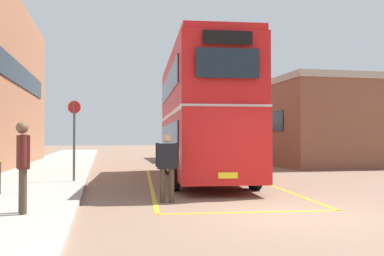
{
  "coord_description": "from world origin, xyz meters",
  "views": [
    {
      "loc": [
        -3.99,
        -8.66,
        1.64
      ],
      "look_at": [
        -0.02,
        10.8,
        2.05
      ],
      "focal_mm": 41.44,
      "sensor_mm": 36.0,
      "label": 1
    }
  ],
  "objects_px": {
    "pedestrian_boarding": "(167,162)",
    "bus_stop_sign": "(74,133)",
    "pedestrian_waiting_far": "(23,159)",
    "single_deck_bus": "(189,137)",
    "double_decker_bus": "(201,114)"
  },
  "relations": [
    {
      "from": "double_decker_bus",
      "to": "pedestrian_boarding",
      "type": "height_order",
      "value": "double_decker_bus"
    },
    {
      "from": "double_decker_bus",
      "to": "bus_stop_sign",
      "type": "xyz_separation_m",
      "value": [
        -4.64,
        -0.91,
        -0.72
      ]
    },
    {
      "from": "pedestrian_waiting_far",
      "to": "bus_stop_sign",
      "type": "relative_size",
      "value": 0.66
    },
    {
      "from": "pedestrian_boarding",
      "to": "double_decker_bus",
      "type": "bearing_deg",
      "value": 69.22
    },
    {
      "from": "pedestrian_boarding",
      "to": "bus_stop_sign",
      "type": "xyz_separation_m",
      "value": [
        -2.54,
        4.62,
        0.78
      ]
    },
    {
      "from": "single_deck_bus",
      "to": "pedestrian_boarding",
      "type": "distance_m",
      "value": 20.95
    },
    {
      "from": "single_deck_bus",
      "to": "pedestrian_waiting_far",
      "type": "distance_m",
      "value": 23.54
    },
    {
      "from": "bus_stop_sign",
      "to": "single_deck_bus",
      "type": "bearing_deg",
      "value": 65.64
    },
    {
      "from": "single_deck_bus",
      "to": "double_decker_bus",
      "type": "bearing_deg",
      "value": -99.6
    },
    {
      "from": "double_decker_bus",
      "to": "bus_stop_sign",
      "type": "height_order",
      "value": "double_decker_bus"
    },
    {
      "from": "pedestrian_boarding",
      "to": "pedestrian_waiting_far",
      "type": "height_order",
      "value": "pedestrian_waiting_far"
    },
    {
      "from": "single_deck_bus",
      "to": "bus_stop_sign",
      "type": "relative_size",
      "value": 3.13
    },
    {
      "from": "pedestrian_boarding",
      "to": "bus_stop_sign",
      "type": "distance_m",
      "value": 5.33
    },
    {
      "from": "double_decker_bus",
      "to": "bus_stop_sign",
      "type": "relative_size",
      "value": 3.93
    },
    {
      "from": "pedestrian_boarding",
      "to": "bus_stop_sign",
      "type": "bearing_deg",
      "value": 118.75
    }
  ]
}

